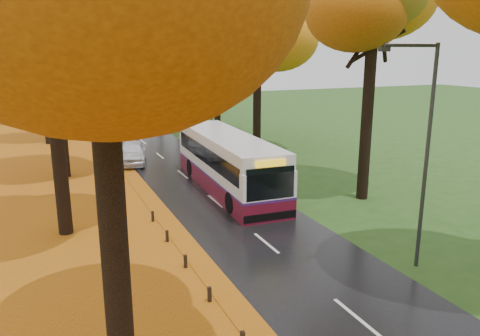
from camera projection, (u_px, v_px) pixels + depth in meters
road at (178, 171)px, 30.83m from camera, size 6.50×90.00×0.04m
centre_line at (178, 171)px, 30.83m from camera, size 0.12×90.00×0.01m
leaf_verge at (30, 186)px, 27.37m from camera, size 12.00×90.00×0.02m
leaf_drift at (132, 176)px, 29.65m from camera, size 0.90×90.00×0.01m
trees_left at (46, 19)px, 27.59m from camera, size 9.20×74.00×13.88m
trees_right at (265, 22)px, 32.95m from camera, size 9.30×74.20×13.96m
streetlamp_near at (423, 141)px, 16.07m from camera, size 2.45×0.18×8.00m
streetlamp_mid at (208, 91)px, 35.66m from camera, size 2.45×0.18×8.00m
streetlamp_far at (146, 77)px, 55.24m from camera, size 2.45×0.18×8.00m
bus at (228, 161)px, 26.43m from camera, size 3.24×11.93×3.11m
car_white at (132, 153)px, 32.71m from camera, size 2.82×4.81×1.54m
car_silver at (107, 127)px, 43.91m from camera, size 2.02×4.36×1.38m
car_dark at (105, 125)px, 45.54m from camera, size 3.14×4.81×1.29m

